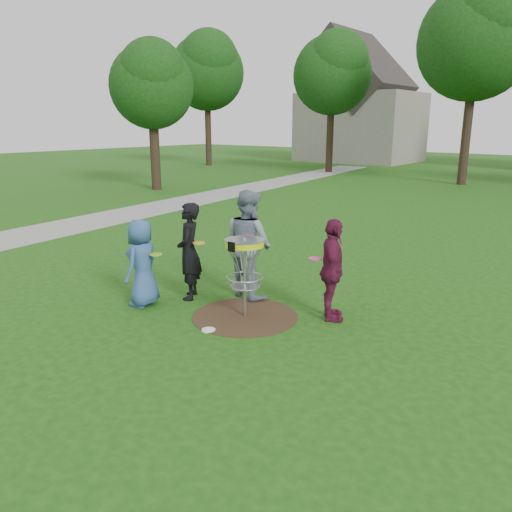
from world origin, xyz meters
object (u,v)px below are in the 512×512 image
Objects in this scene: player_grey at (249,244)px; disc_golf_basket at (245,259)px; player_black at (189,251)px; player_maroon at (332,270)px; player_blue at (142,263)px.

disc_golf_basket is at bearing 139.11° from player_grey.
disc_golf_basket is (0.65, -0.89, 0.01)m from player_grey.
player_black reaches higher than player_maroon.
player_blue is 0.87× the size of player_black.
disc_golf_basket is at bearing 95.88° from player_blue.
player_grey is at bearing 126.02° from disc_golf_basket.
player_black is 1.30× the size of disc_golf_basket.
player_maroon is at bearing 101.36° from player_blue.
disc_golf_basket is (1.78, 0.70, 0.24)m from player_blue.
player_maroon is 1.23× the size of disc_golf_basket.
player_blue is 3.33m from player_maroon.
player_grey is 1.18× the size of player_maroon.
player_blue reaches higher than disc_golf_basket.
player_maroon is at bearing -169.48° from player_grey.
player_grey reaches higher than player_blue.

